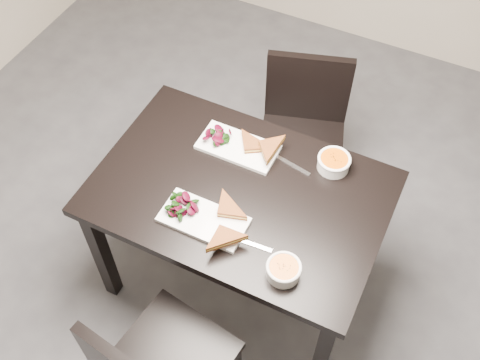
% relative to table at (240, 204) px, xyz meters
% --- Properties ---
extents(room_shell, '(5.02, 5.02, 2.81)m').
position_rel_table_xyz_m(room_shell, '(0.35, -0.40, 1.18)').
color(room_shell, beige).
rests_on(room_shell, ground).
extents(table, '(1.20, 0.80, 0.75)m').
position_rel_table_xyz_m(table, '(0.00, 0.00, 0.00)').
color(table, black).
rests_on(table, ground).
extents(chair_far, '(0.53, 0.53, 0.85)m').
position_rel_table_xyz_m(chair_far, '(0.03, 0.68, -0.17)').
color(chair_far, black).
rests_on(chair_far, ground).
extents(plate_near, '(0.34, 0.17, 0.02)m').
position_rel_table_xyz_m(plate_near, '(-0.06, -0.20, 0.11)').
color(plate_near, white).
rests_on(plate_near, table).
extents(sandwich_near, '(0.20, 0.17, 0.06)m').
position_rel_table_xyz_m(sandwich_near, '(0.00, -0.18, 0.14)').
color(sandwich_near, '#97471F').
rests_on(sandwich_near, plate_near).
extents(salad_near, '(0.11, 0.10, 0.05)m').
position_rel_table_xyz_m(salad_near, '(-0.16, -0.20, 0.14)').
color(salad_near, black).
rests_on(salad_near, plate_near).
extents(soup_bowl_near, '(0.13, 0.13, 0.06)m').
position_rel_table_xyz_m(soup_bowl_near, '(0.31, -0.27, 0.13)').
color(soup_bowl_near, white).
rests_on(soup_bowl_near, table).
extents(cutlery_near, '(0.18, 0.03, 0.00)m').
position_rel_table_xyz_m(cutlery_near, '(0.15, -0.21, 0.10)').
color(cutlery_near, silver).
rests_on(cutlery_near, table).
extents(plate_far, '(0.34, 0.17, 0.02)m').
position_rel_table_xyz_m(plate_far, '(-0.11, 0.20, 0.11)').
color(plate_far, white).
rests_on(plate_far, table).
extents(sandwich_far, '(0.21, 0.20, 0.06)m').
position_rel_table_xyz_m(sandwich_far, '(-0.04, 0.18, 0.14)').
color(sandwich_far, '#97471F').
rests_on(sandwich_far, plate_far).
extents(salad_far, '(0.11, 0.10, 0.05)m').
position_rel_table_xyz_m(salad_far, '(-0.21, 0.20, 0.14)').
color(salad_far, black).
rests_on(salad_far, plate_far).
extents(soup_bowl_far, '(0.14, 0.14, 0.06)m').
position_rel_table_xyz_m(soup_bowl_far, '(0.30, 0.28, 0.13)').
color(soup_bowl_far, white).
rests_on(soup_bowl_far, table).
extents(cutlery_far, '(0.18, 0.05, 0.00)m').
position_rel_table_xyz_m(cutlery_far, '(0.14, 0.22, 0.10)').
color(cutlery_far, silver).
rests_on(cutlery_far, table).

